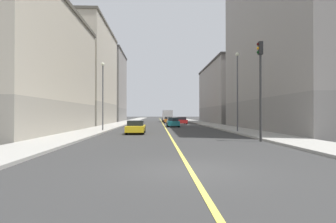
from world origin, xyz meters
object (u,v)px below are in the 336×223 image
at_px(building_left_near, 296,30).
at_px(box_truck, 167,116).
at_px(building_left_mid, 231,94).
at_px(traffic_light_left_near, 260,78).
at_px(street_lamp_right_near, 103,89).
at_px(building_right_corner, 19,68).
at_px(building_right_distant, 103,87).
at_px(street_lamp_left_near, 237,84).
at_px(car_yellow, 136,127).
at_px(car_teal, 173,122).
at_px(building_right_midblock, 80,76).
at_px(car_red, 181,121).
at_px(car_orange, 168,120).

distance_m(building_left_near, box_truck, 40.71).
height_order(building_left_near, building_left_mid, building_left_near).
xyz_separation_m(traffic_light_left_near, street_lamp_right_near, (-12.99, 11.56, 0.19)).
bearing_deg(building_right_corner, building_left_near, 6.16).
distance_m(building_right_distant, street_lamp_left_near, 49.85).
height_order(building_right_distant, car_yellow, building_right_distant).
relative_size(car_teal, car_yellow, 0.94).
height_order(building_right_midblock, traffic_light_left_near, building_right_midblock).
xyz_separation_m(building_right_midblock, car_red, (18.48, 1.46, -8.20)).
relative_size(building_right_midblock, box_truck, 3.11).
xyz_separation_m(street_lamp_right_near, car_red, (10.43, 22.06, -3.94)).
bearing_deg(building_right_distant, box_truck, -12.52).
relative_size(building_left_mid, car_yellow, 5.95).
bearing_deg(street_lamp_left_near, car_teal, 113.02).
bearing_deg(car_yellow, building_left_mid, 61.11).
xyz_separation_m(street_lamp_left_near, box_truck, (-5.61, 40.88, -3.43)).
relative_size(car_red, box_truck, 0.61).
bearing_deg(building_right_midblock, car_teal, -30.31).
bearing_deg(box_truck, car_yellow, -96.28).
relative_size(street_lamp_right_near, car_orange, 1.58).
distance_m(traffic_light_left_near, car_teal, 23.44).
distance_m(building_left_near, building_left_mid, 28.94).
xyz_separation_m(traffic_light_left_near, box_truck, (-4.60, 49.93, -2.89)).
xyz_separation_m(street_lamp_left_near, car_orange, (-5.78, 31.23, -4.29)).
bearing_deg(building_right_midblock, street_lamp_left_near, -46.34).
relative_size(building_right_corner, car_yellow, 5.24).
bearing_deg(building_left_mid, car_teal, -126.41).
bearing_deg(building_left_near, car_teal, 144.97).
height_order(building_right_distant, box_truck, building_right_distant).
xyz_separation_m(building_right_distant, car_teal, (16.28, -30.94, -8.22)).
xyz_separation_m(traffic_light_left_near, car_teal, (-4.76, 22.64, -3.72)).
relative_size(street_lamp_left_near, car_red, 1.98).
bearing_deg(street_lamp_left_near, building_right_midblock, 133.66).
bearing_deg(box_truck, car_red, -82.88).
height_order(building_right_midblock, car_red, building_right_midblock).
height_order(building_right_corner, car_teal, building_right_corner).
relative_size(traffic_light_left_near, street_lamp_right_near, 0.94).
bearing_deg(building_right_midblock, building_left_near, -32.54).
xyz_separation_m(building_left_near, car_yellow, (-18.24, -4.62, -11.02)).
xyz_separation_m(building_right_distant, street_lamp_left_near, (22.06, -44.53, -3.97)).
bearing_deg(building_right_distant, traffic_light_left_near, -68.56).
xyz_separation_m(building_left_near, car_orange, (-13.83, 27.33, -11.01)).
bearing_deg(box_truck, car_teal, -90.35).
bearing_deg(building_left_mid, box_truck, 148.01).
relative_size(street_lamp_right_near, car_teal, 1.82).
bearing_deg(car_orange, street_lamp_left_near, -79.51).
relative_size(car_teal, car_orange, 0.87).
relative_size(building_right_midblock, traffic_light_left_near, 2.97).
height_order(building_left_mid, car_yellow, building_left_mid).
distance_m(building_right_distant, traffic_light_left_near, 57.74).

